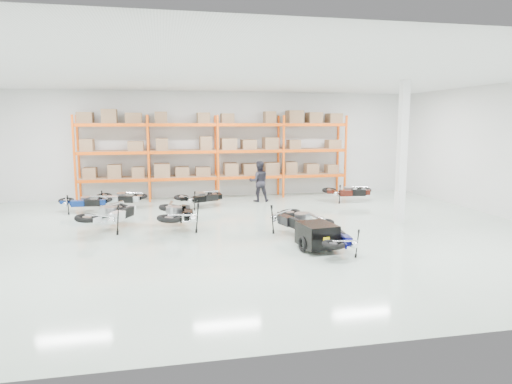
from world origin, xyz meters
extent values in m
plane|color=#B5C9B8|center=(0.00, 0.00, 0.00)|extent=(18.00, 18.00, 0.00)
plane|color=white|center=(0.00, 0.00, 4.50)|extent=(18.00, 18.00, 0.00)
plane|color=silver|center=(0.00, 7.00, 2.25)|extent=(18.00, 0.00, 18.00)
plane|color=silver|center=(0.00, -7.00, 2.25)|extent=(18.00, 0.00, 18.00)
cube|color=#FF580D|center=(-5.60, 6.00, 1.75)|extent=(0.08, 0.08, 3.50)
cube|color=#FF580D|center=(-5.60, 6.90, 1.75)|extent=(0.08, 0.08, 3.50)
cube|color=#FF580D|center=(-2.80, 6.00, 1.75)|extent=(0.08, 0.08, 3.50)
cube|color=#FF580D|center=(-2.80, 6.90, 1.75)|extent=(0.08, 0.08, 3.50)
cube|color=#FF580D|center=(0.00, 6.00, 1.75)|extent=(0.08, 0.08, 3.50)
cube|color=#FF580D|center=(0.00, 6.90, 1.75)|extent=(0.08, 0.08, 3.50)
cube|color=#FF580D|center=(2.80, 6.00, 1.75)|extent=(0.08, 0.08, 3.50)
cube|color=#FF580D|center=(2.80, 6.90, 1.75)|extent=(0.08, 0.08, 3.50)
cube|color=#FF580D|center=(5.60, 6.00, 1.75)|extent=(0.08, 0.08, 3.50)
cube|color=#FF580D|center=(5.60, 6.90, 1.75)|extent=(0.08, 0.08, 3.50)
cube|color=#FF580D|center=(-4.20, 6.00, 0.90)|extent=(2.70, 0.08, 0.12)
cube|color=#FF580D|center=(-4.20, 6.90, 0.90)|extent=(2.70, 0.08, 0.12)
cube|color=#926C4B|center=(-4.20, 6.45, 0.97)|extent=(2.68, 0.88, 0.02)
cube|color=#926C4B|center=(-4.20, 6.45, 1.20)|extent=(2.40, 0.70, 0.44)
cube|color=#FF580D|center=(-1.40, 6.00, 0.90)|extent=(2.70, 0.08, 0.12)
cube|color=#FF580D|center=(-1.40, 6.90, 0.90)|extent=(2.70, 0.08, 0.12)
cube|color=#926C4B|center=(-1.40, 6.45, 0.97)|extent=(2.68, 0.88, 0.02)
cube|color=#926C4B|center=(-1.40, 6.45, 1.20)|extent=(2.40, 0.70, 0.44)
cube|color=#FF580D|center=(1.40, 6.00, 0.90)|extent=(2.70, 0.08, 0.12)
cube|color=#FF580D|center=(1.40, 6.90, 0.90)|extent=(2.70, 0.08, 0.12)
cube|color=#926C4B|center=(1.40, 6.45, 0.97)|extent=(2.68, 0.88, 0.02)
cube|color=#926C4B|center=(1.40, 6.45, 1.20)|extent=(2.40, 0.70, 0.44)
cube|color=#FF580D|center=(4.20, 6.00, 0.90)|extent=(2.70, 0.08, 0.12)
cube|color=#FF580D|center=(4.20, 6.90, 0.90)|extent=(2.70, 0.08, 0.12)
cube|color=#926C4B|center=(4.20, 6.45, 0.97)|extent=(2.68, 0.88, 0.02)
cube|color=#926C4B|center=(4.20, 6.45, 1.20)|extent=(2.40, 0.70, 0.44)
cube|color=#FF580D|center=(-4.20, 6.00, 2.00)|extent=(2.70, 0.08, 0.12)
cube|color=#FF580D|center=(-4.20, 6.90, 2.00)|extent=(2.70, 0.08, 0.12)
cube|color=#926C4B|center=(-4.20, 6.45, 2.07)|extent=(2.68, 0.88, 0.02)
cube|color=#926C4B|center=(-4.20, 6.45, 2.30)|extent=(2.40, 0.70, 0.44)
cube|color=#FF580D|center=(-1.40, 6.00, 2.00)|extent=(2.70, 0.08, 0.12)
cube|color=#FF580D|center=(-1.40, 6.90, 2.00)|extent=(2.70, 0.08, 0.12)
cube|color=#926C4B|center=(-1.40, 6.45, 2.07)|extent=(2.68, 0.88, 0.02)
cube|color=#926C4B|center=(-1.40, 6.45, 2.30)|extent=(2.40, 0.70, 0.44)
cube|color=#FF580D|center=(1.40, 6.00, 2.00)|extent=(2.70, 0.08, 0.12)
cube|color=#FF580D|center=(1.40, 6.90, 2.00)|extent=(2.70, 0.08, 0.12)
cube|color=#926C4B|center=(1.40, 6.45, 2.07)|extent=(2.68, 0.88, 0.02)
cube|color=#926C4B|center=(1.40, 6.45, 2.30)|extent=(2.40, 0.70, 0.44)
cube|color=#FF580D|center=(4.20, 6.00, 2.00)|extent=(2.70, 0.08, 0.12)
cube|color=#FF580D|center=(4.20, 6.90, 2.00)|extent=(2.70, 0.08, 0.12)
cube|color=#926C4B|center=(4.20, 6.45, 2.07)|extent=(2.68, 0.88, 0.02)
cube|color=#926C4B|center=(4.20, 6.45, 2.30)|extent=(2.40, 0.70, 0.44)
cube|color=#FF580D|center=(-4.20, 6.00, 3.10)|extent=(2.70, 0.08, 0.12)
cube|color=#FF580D|center=(-4.20, 6.90, 3.10)|extent=(2.70, 0.08, 0.12)
cube|color=#926C4B|center=(-4.20, 6.45, 3.17)|extent=(2.68, 0.88, 0.02)
cube|color=#926C4B|center=(-4.20, 6.45, 3.40)|extent=(2.40, 0.70, 0.44)
cube|color=#FF580D|center=(-1.40, 6.00, 3.10)|extent=(2.70, 0.08, 0.12)
cube|color=#FF580D|center=(-1.40, 6.90, 3.10)|extent=(2.70, 0.08, 0.12)
cube|color=#926C4B|center=(-1.40, 6.45, 3.17)|extent=(2.68, 0.88, 0.02)
cube|color=#926C4B|center=(-1.40, 6.45, 3.40)|extent=(2.40, 0.70, 0.44)
cube|color=#FF580D|center=(1.40, 6.00, 3.10)|extent=(2.70, 0.08, 0.12)
cube|color=#FF580D|center=(1.40, 6.90, 3.10)|extent=(2.70, 0.08, 0.12)
cube|color=#926C4B|center=(1.40, 6.45, 3.17)|extent=(2.68, 0.88, 0.02)
cube|color=#926C4B|center=(1.40, 6.45, 3.40)|extent=(2.40, 0.70, 0.44)
cube|color=#FF580D|center=(4.20, 6.00, 3.10)|extent=(2.70, 0.08, 0.12)
cube|color=#FF580D|center=(4.20, 6.90, 3.10)|extent=(2.70, 0.08, 0.12)
cube|color=#926C4B|center=(4.20, 6.45, 3.17)|extent=(2.68, 0.88, 0.02)
cube|color=#926C4B|center=(4.20, 6.45, 3.40)|extent=(2.40, 0.70, 0.44)
cube|color=white|center=(5.20, 0.50, 2.25)|extent=(0.25, 0.25, 4.50)
cube|color=black|center=(1.48, -2.18, 0.42)|extent=(0.90, 1.08, 0.57)
cube|color=yellow|center=(1.48, -2.68, 0.42)|extent=(0.17, 0.04, 0.11)
torus|color=black|center=(1.08, -2.18, 0.21)|extent=(0.08, 0.40, 0.40)
torus|color=black|center=(1.87, -2.18, 0.21)|extent=(0.08, 0.40, 0.40)
cylinder|color=black|center=(1.48, -1.51, 0.47)|extent=(0.16, 0.94, 0.04)
imported|color=#222029|center=(1.57, 5.25, 0.83)|extent=(0.83, 0.66, 1.66)
camera|label=1|loc=(-2.25, -12.74, 3.18)|focal=32.00mm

